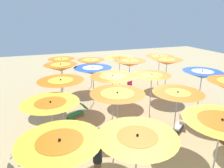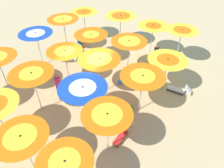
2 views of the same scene
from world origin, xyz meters
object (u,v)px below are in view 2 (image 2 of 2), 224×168
(lounger_5, at_px, (78,46))
(beachgoer_1, at_px, (156,55))
(beach_umbrella_13, at_px, (83,91))
(beach_umbrella_17, at_px, (142,78))
(beach_umbrella_1, at_px, (63,22))
(beach_umbrella_15, at_px, (182,32))
(beach_umbrella_6, at_px, (91,37))
(beach_umbrella_8, at_px, (32,76))
(beach_umbrella_19, at_px, (65,164))
(lounger_1, at_px, (83,60))
(lounger_3, at_px, (178,89))
(lounger_2, at_px, (123,108))
(beach_umbrella_10, at_px, (153,28))
(beach_umbrella_2, at_px, (36,36))
(beach_umbrella_7, at_px, (65,53))
(beach_umbrella_0, at_px, (84,14))
(beach_umbrella_16, at_px, (167,62))
(lounger_4, at_px, (82,41))
(beach_umbrella_14, at_px, (22,139))
(beach_umbrella_12, at_px, (99,61))
(lounger_0, at_px, (122,136))
(beachgoer_0, at_px, (59,87))
(beach_umbrella_11, at_px, (129,44))
(beach_umbrella_18, at_px, (107,118))
(beach_umbrella_5, at_px, (121,18))
(beach_ball, at_px, (120,82))

(lounger_5, height_order, beachgoer_1, beachgoer_1)
(beach_umbrella_13, bearing_deg, beach_umbrella_17, 133.11)
(beach_umbrella_1, distance_m, beach_umbrella_15, 7.99)
(beach_umbrella_6, relative_size, beach_umbrella_8, 0.87)
(beach_umbrella_19, bearing_deg, lounger_1, -149.75)
(lounger_3, bearing_deg, lounger_2, 52.65)
(lounger_5, bearing_deg, beach_umbrella_10, 155.33)
(beach_umbrella_2, xyz_separation_m, lounger_1, (-1.42, 2.38, -1.93))
(beach_umbrella_1, bearing_deg, beach_umbrella_10, 110.63)
(lounger_2, relative_size, beachgoer_1, 0.79)
(beach_umbrella_1, distance_m, beach_umbrella_7, 3.81)
(beach_umbrella_0, xyz_separation_m, lounger_1, (3.07, 1.67, -1.88))
(beach_umbrella_16, xyz_separation_m, lounger_4, (-2.49, -7.30, -1.74))
(beach_umbrella_7, height_order, beach_umbrella_14, beach_umbrella_7)
(beach_umbrella_1, xyz_separation_m, lounger_1, (0.86, 1.94, -2.06))
(beach_umbrella_2, bearing_deg, lounger_4, 166.10)
(beach_umbrella_0, relative_size, beach_umbrella_14, 1.07)
(beach_umbrella_12, height_order, lounger_0, beach_umbrella_12)
(beach_umbrella_7, relative_size, beachgoer_0, 1.24)
(beach_umbrella_11, relative_size, beach_umbrella_18, 0.99)
(beach_umbrella_12, height_order, beach_umbrella_13, beach_umbrella_12)
(beach_umbrella_0, bearing_deg, beach_umbrella_18, 37.35)
(beach_umbrella_12, relative_size, beachgoer_0, 1.32)
(beach_umbrella_1, relative_size, beach_umbrella_12, 1.06)
(beach_umbrella_2, relative_size, beach_umbrella_7, 1.06)
(beach_umbrella_5, height_order, beach_umbrella_14, beach_umbrella_5)
(beach_umbrella_7, distance_m, beach_ball, 3.70)
(beach_umbrella_6, height_order, beach_umbrella_14, beach_umbrella_14)
(beach_umbrella_11, bearing_deg, lounger_4, -112.30)
(beach_umbrella_1, distance_m, lounger_0, 9.17)
(beach_umbrella_0, relative_size, beach_umbrella_1, 0.91)
(beach_umbrella_13, distance_m, beach_umbrella_15, 7.81)
(beachgoer_0, distance_m, beachgoer_1, 6.67)
(beach_umbrella_19, bearing_deg, beach_umbrella_13, -156.32)
(beach_umbrella_19, xyz_separation_m, lounger_2, (-4.79, -0.09, -1.90))
(beach_umbrella_14, xyz_separation_m, beach_ball, (-6.59, 0.94, -1.77))
(beach_umbrella_15, bearing_deg, lounger_5, -78.68)
(lounger_1, bearing_deg, beach_umbrella_8, -120.26)
(beach_umbrella_14, xyz_separation_m, lounger_5, (-9.01, -3.74, -1.72))
(beach_umbrella_13, xyz_separation_m, beach_umbrella_17, (-1.97, 2.11, 0.05))
(beach_umbrella_15, xyz_separation_m, beach_umbrella_16, (3.18, 0.01, -0.35))
(beach_umbrella_2, relative_size, beach_umbrella_8, 0.95)
(beach_umbrella_0, height_order, beach_umbrella_17, beach_umbrella_17)
(beach_umbrella_16, height_order, beachgoer_0, beach_umbrella_16)
(beach_umbrella_2, xyz_separation_m, beach_umbrella_14, (6.16, 4.77, -0.21))
(beach_umbrella_6, distance_m, lounger_0, 6.96)
(beach_umbrella_2, relative_size, beach_umbrella_17, 1.01)
(beach_umbrella_17, distance_m, lounger_3, 3.39)
(beach_umbrella_6, xyz_separation_m, beach_ball, (1.37, 2.75, -1.78))
(beach_umbrella_15, relative_size, lounger_3, 1.85)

